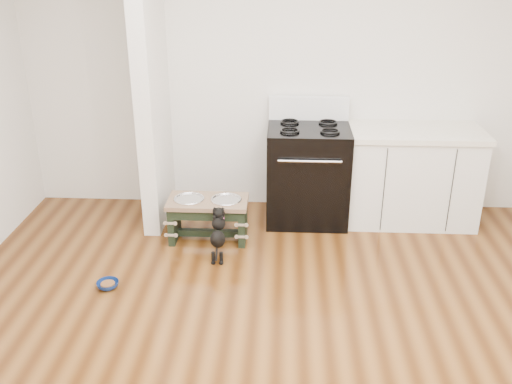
# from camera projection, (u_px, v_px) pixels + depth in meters

# --- Properties ---
(ground) EXTENTS (5.00, 5.00, 0.00)m
(ground) POSITION_uv_depth(u_px,v_px,m) (276.00, 365.00, 3.64)
(ground) COLOR #44230C
(ground) RESTS_ON ground
(room_shell) EXTENTS (5.00, 5.00, 5.00)m
(room_shell) POSITION_uv_depth(u_px,v_px,m) (280.00, 120.00, 2.99)
(room_shell) COLOR silver
(room_shell) RESTS_ON ground
(partition_wall) EXTENTS (0.15, 0.80, 2.70)m
(partition_wall) POSITION_uv_depth(u_px,v_px,m) (151.00, 81.00, 5.08)
(partition_wall) COLOR silver
(partition_wall) RESTS_ON ground
(oven_range) EXTENTS (0.76, 0.69, 1.14)m
(oven_range) POSITION_uv_depth(u_px,v_px,m) (308.00, 172.00, 5.41)
(oven_range) COLOR black
(oven_range) RESTS_ON ground
(cabinet_run) EXTENTS (1.24, 0.64, 0.91)m
(cabinet_run) POSITION_uv_depth(u_px,v_px,m) (411.00, 176.00, 5.39)
(cabinet_run) COLOR silver
(cabinet_run) RESTS_ON ground
(dog_feeder) EXTENTS (0.71, 0.38, 0.40)m
(dog_feeder) POSITION_uv_depth(u_px,v_px,m) (208.00, 211.00, 5.09)
(dog_feeder) COLOR black
(dog_feeder) RESTS_ON ground
(puppy) EXTENTS (0.12, 0.37, 0.43)m
(puppy) POSITION_uv_depth(u_px,v_px,m) (218.00, 233.00, 4.80)
(puppy) COLOR black
(puppy) RESTS_ON ground
(floor_bowl) EXTENTS (0.22, 0.22, 0.05)m
(floor_bowl) POSITION_uv_depth(u_px,v_px,m) (108.00, 285.00, 4.45)
(floor_bowl) COLOR navy
(floor_bowl) RESTS_ON ground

